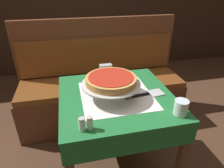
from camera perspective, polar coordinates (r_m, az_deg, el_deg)
ground_plane at (r=1.86m, az=1.02°, el=-22.68°), size 14.00×14.00×0.00m
dining_table_front at (r=1.44m, az=1.22°, el=-6.63°), size 0.78×0.78×0.72m
dining_table_rear at (r=3.00m, az=-10.39°, el=11.65°), size 0.75×0.75×0.72m
booth_bench at (r=2.21m, az=-2.97°, el=-2.44°), size 1.71×0.52×1.09m
pizza_pan_stand at (r=1.32m, az=-0.29°, el=-0.10°), size 0.39×0.39×0.10m
deep_dish_pizza at (r=1.31m, az=-0.30°, el=1.21°), size 0.34×0.34×0.05m
pizza_server at (r=1.40m, az=9.62°, el=-2.93°), size 0.30×0.10×0.01m
water_glass_near at (r=1.24m, az=19.10°, el=-6.35°), size 0.08×0.08×0.09m
salt_shaker at (r=1.08m, az=-8.61°, el=-11.31°), size 0.04×0.04×0.08m
pepper_shaker at (r=1.08m, az=-6.33°, el=-11.03°), size 0.03×0.03×0.08m
napkin_holder at (r=1.66m, az=-1.80°, el=4.12°), size 0.10×0.05×0.09m
condiment_caddy at (r=3.04m, az=-9.09°, el=14.65°), size 0.11×0.11×0.16m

